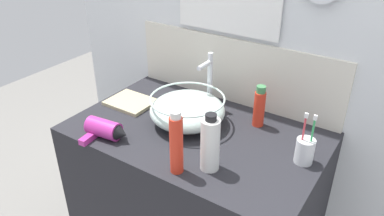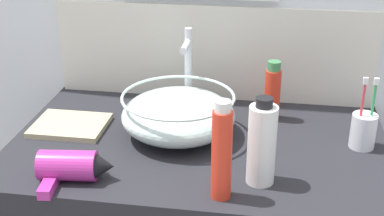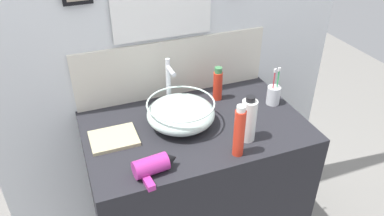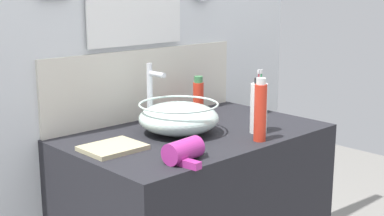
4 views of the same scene
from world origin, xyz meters
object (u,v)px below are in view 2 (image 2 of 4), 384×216
(spray_bottle, at_px, (262,144))
(hand_towel, at_px, (70,125))
(lotion_bottle, at_px, (272,92))
(shampoo_bottle, at_px, (222,152))
(toothbrush_cup, at_px, (363,130))
(glass_bowl_sink, at_px, (178,115))
(faucet, at_px, (188,66))
(hair_drier, at_px, (73,167))

(spray_bottle, height_order, hand_towel, spray_bottle)
(lotion_bottle, height_order, shampoo_bottle, shampoo_bottle)
(toothbrush_cup, height_order, hand_towel, toothbrush_cup)
(glass_bowl_sink, relative_size, lotion_bottle, 1.75)
(toothbrush_cup, bearing_deg, lotion_bottle, 149.76)
(glass_bowl_sink, distance_m, hand_towel, 0.32)
(faucet, height_order, spray_bottle, faucet)
(lotion_bottle, bearing_deg, faucet, 176.51)
(toothbrush_cup, bearing_deg, shampoo_bottle, -139.79)
(toothbrush_cup, xyz_separation_m, shampoo_bottle, (-0.35, -0.29, 0.06))
(shampoo_bottle, bearing_deg, faucet, 108.32)
(hair_drier, bearing_deg, spray_bottle, 8.01)
(shampoo_bottle, bearing_deg, spray_bottle, 42.35)
(faucet, distance_m, hand_towel, 0.38)
(spray_bottle, bearing_deg, faucet, 122.15)
(lotion_bottle, height_order, hand_towel, lotion_bottle)
(hair_drier, xyz_separation_m, hand_towel, (-0.11, 0.26, -0.03))
(hand_towel, bearing_deg, toothbrush_cup, 0.95)
(toothbrush_cup, relative_size, hand_towel, 0.98)
(hair_drier, xyz_separation_m, shampoo_bottle, (0.35, -0.02, 0.08))
(spray_bottle, xyz_separation_m, shampoo_bottle, (-0.09, -0.08, 0.01))
(hair_drier, bearing_deg, toothbrush_cup, 21.58)
(faucet, bearing_deg, toothbrush_cup, -17.60)
(faucet, height_order, hair_drier, faucet)
(toothbrush_cup, bearing_deg, hand_towel, -179.05)
(shampoo_bottle, height_order, hand_towel, shampoo_bottle)
(glass_bowl_sink, xyz_separation_m, spray_bottle, (0.23, -0.21, 0.04))
(hand_towel, bearing_deg, glass_bowl_sink, 0.73)
(glass_bowl_sink, height_order, hand_towel, glass_bowl_sink)
(toothbrush_cup, bearing_deg, hair_drier, -158.42)
(hair_drier, height_order, spray_bottle, spray_bottle)
(glass_bowl_sink, relative_size, hair_drier, 1.69)
(faucet, xyz_separation_m, hand_towel, (-0.32, -0.17, -0.14))
(glass_bowl_sink, xyz_separation_m, hand_towel, (-0.32, -0.00, -0.06))
(glass_bowl_sink, height_order, spray_bottle, spray_bottle)
(hair_drier, height_order, hand_towel, hair_drier)
(spray_bottle, bearing_deg, lotion_bottle, 87.09)
(faucet, relative_size, hand_towel, 1.27)
(faucet, xyz_separation_m, shampoo_bottle, (0.15, -0.45, -0.03))
(glass_bowl_sink, relative_size, faucet, 1.21)
(glass_bowl_sink, height_order, hair_drier, glass_bowl_sink)
(spray_bottle, relative_size, shampoo_bottle, 0.91)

